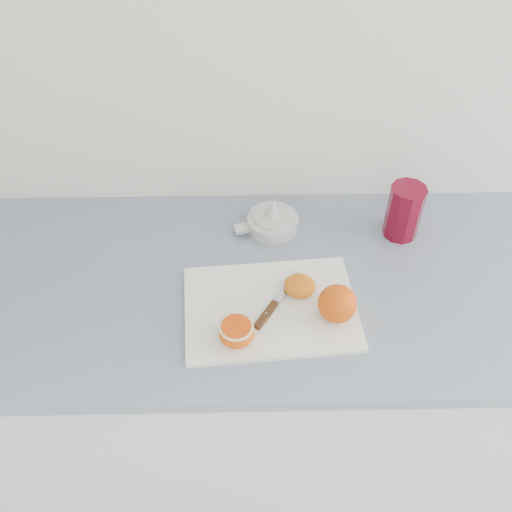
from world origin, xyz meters
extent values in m
cube|color=white|center=(0.00, 2.00, 1.35)|extent=(4.00, 0.04, 2.70)
cube|color=silver|center=(-0.20, 1.70, 0.43)|extent=(2.44, 0.60, 0.86)
cube|color=#8D9CB1|center=(-0.20, 1.70, 0.88)|extent=(2.51, 0.64, 0.03)
cube|color=white|center=(-0.30, 1.61, 0.90)|extent=(0.39, 0.29, 0.01)
sphere|color=#F04501|center=(-0.16, 1.58, 0.94)|extent=(0.08, 0.08, 0.08)
ellipsoid|color=#F04501|center=(-0.37, 1.52, 0.92)|extent=(0.07, 0.07, 0.04)
cylinder|color=#F3EDB1|center=(-0.37, 1.52, 0.94)|extent=(0.07, 0.07, 0.00)
cylinder|color=orange|center=(-0.37, 1.52, 0.95)|extent=(0.06, 0.06, 0.00)
ellipsoid|color=#D16410|center=(-0.23, 1.65, 0.92)|extent=(0.07, 0.07, 0.03)
cylinder|color=gold|center=(-0.23, 1.65, 0.93)|extent=(0.05, 0.05, 0.00)
cube|color=#4F2A18|center=(-0.31, 1.58, 0.91)|extent=(0.05, 0.08, 0.01)
cube|color=#B7B7BC|center=(-0.26, 1.66, 0.91)|extent=(0.07, 0.10, 0.00)
cylinder|color=#B7B7BC|center=(-0.31, 1.58, 0.91)|extent=(0.00, 0.00, 0.01)
cylinder|color=silver|center=(-0.28, 1.87, 0.91)|extent=(0.13, 0.13, 0.03)
cylinder|color=silver|center=(-0.28, 1.87, 0.93)|extent=(0.09, 0.09, 0.01)
cone|color=silver|center=(-0.28, 1.87, 0.95)|extent=(0.04, 0.04, 0.05)
cube|color=silver|center=(-0.36, 1.85, 0.91)|extent=(0.05, 0.04, 0.01)
ellipsoid|color=#D96707|center=(-0.27, 1.87, 0.93)|extent=(0.01, 0.01, 0.00)
ellipsoid|color=#D96707|center=(-0.30, 1.88, 0.93)|extent=(0.01, 0.01, 0.00)
ellipsoid|color=#D96707|center=(-0.28, 1.86, 0.93)|extent=(0.01, 0.01, 0.00)
ellipsoid|color=#D96707|center=(-0.27, 1.89, 0.93)|extent=(0.01, 0.01, 0.00)
cylinder|color=maroon|center=(0.03, 1.85, 0.96)|extent=(0.08, 0.08, 0.14)
cylinder|color=#FD5F0A|center=(0.03, 1.85, 0.91)|extent=(0.07, 0.07, 0.02)
cylinder|color=maroon|center=(0.03, 1.85, 1.03)|extent=(0.09, 0.09, 0.00)
camera|label=1|loc=(-0.35, 0.83, 1.86)|focal=40.00mm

